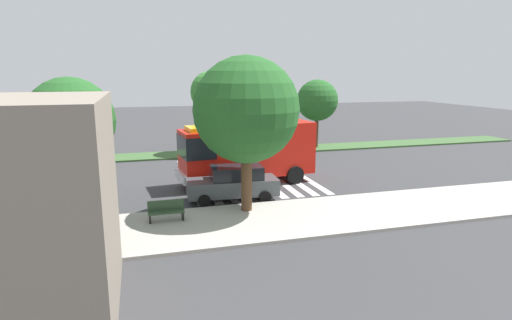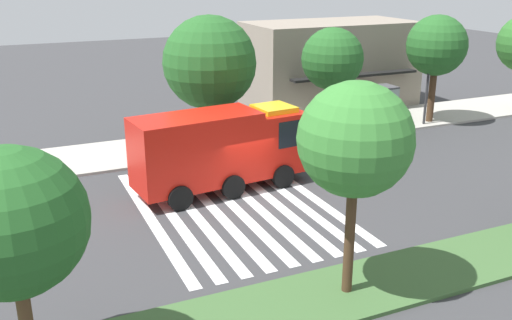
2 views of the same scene
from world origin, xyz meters
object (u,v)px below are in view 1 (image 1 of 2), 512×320
object	(u,v)px
sidewalk_tree_west	(71,121)
median_tree_west	(211,92)
bench_near_shelter	(95,217)
median_tree_far_west	(317,101)
median_tree_center	(70,105)
parked_car_west	(234,183)
bench_west_of_shelter	(166,211)
sidewalk_tree_far_west	(246,110)
fire_truck	(244,150)

from	to	relation	value
sidewalk_tree_west	median_tree_west	distance (m)	17.53
bench_near_shelter	median_tree_far_west	bearing A→B (deg)	-137.50
median_tree_center	median_tree_far_west	bearing A→B (deg)	180.00
median_tree_west	parked_car_west	bearing A→B (deg)	84.87
bench_near_shelter	bench_west_of_shelter	world-z (taller)	same
median_tree_center	bench_west_of_shelter	bearing A→B (deg)	110.13
median_tree_far_west	median_tree_center	xyz separation A→B (m)	(19.94, -0.00, 0.00)
sidewalk_tree_far_west	median_tree_center	size ratio (longest dim) A/B	1.24
bench_near_shelter	sidewalk_tree_west	size ratio (longest dim) A/B	0.25
fire_truck	sidewalk_tree_west	bearing A→B (deg)	25.05
median_tree_center	median_tree_west	bearing A→B (deg)	-180.00
parked_car_west	median_tree_west	distance (m)	13.79
bench_near_shelter	median_tree_center	world-z (taller)	median_tree_center
sidewalk_tree_west	median_tree_center	world-z (taller)	sidewalk_tree_west
fire_truck	median_tree_far_west	bearing A→B (deg)	-138.68
fire_truck	bench_west_of_shelter	world-z (taller)	fire_truck
bench_west_of_shelter	sidewalk_tree_far_west	world-z (taller)	sidewalk_tree_far_west
median_tree_center	fire_truck	bearing A→B (deg)	137.43
parked_car_west	bench_near_shelter	distance (m)	7.21
median_tree_west	sidewalk_tree_far_west	bearing A→B (deg)	86.16
bench_west_of_shelter	median_tree_west	bearing A→B (deg)	-107.20
fire_truck	parked_car_west	world-z (taller)	fire_truck
sidewalk_tree_west	median_tree_far_west	xyz separation A→B (m)	(-17.86, -15.30, -0.42)
parked_car_west	sidewalk_tree_far_west	bearing A→B (deg)	97.08
bench_near_shelter	sidewalk_tree_far_west	size ratio (longest dim) A/B	0.22
fire_truck	sidewalk_tree_far_west	world-z (taller)	sidewalk_tree_far_west
fire_truck	median_tree_west	bearing A→B (deg)	-95.11
fire_truck	bench_near_shelter	size ratio (longest dim) A/B	5.28
bench_west_of_shelter	median_tree_far_west	size ratio (longest dim) A/B	0.27
parked_car_west	median_tree_far_west	bearing A→B (deg)	-125.44
bench_near_shelter	bench_west_of_shelter	bearing A→B (deg)	180.00
bench_west_of_shelter	sidewalk_tree_far_west	bearing A→B (deg)	-173.46
fire_truck	bench_west_of_shelter	bearing A→B (deg)	42.39
median_tree_far_west	median_tree_center	size ratio (longest dim) A/B	1.00
bench_near_shelter	median_tree_far_west	xyz separation A→B (m)	(-17.18, -15.74, 3.67)
median_tree_far_west	median_tree_west	world-z (taller)	median_tree_west
parked_car_west	median_tree_far_west	distance (m)	17.10
fire_truck	median_tree_center	size ratio (longest dim) A/B	1.43
sidewalk_tree_far_west	sidewalk_tree_west	world-z (taller)	sidewalk_tree_far_west
parked_car_west	median_tree_center	distance (m)	16.50
bench_west_of_shelter	median_tree_far_west	xyz separation A→B (m)	(-14.17, -15.74, 3.67)
sidewalk_tree_far_west	sidewalk_tree_west	xyz separation A→B (m)	(7.53, 0.00, -0.28)
fire_truck	sidewalk_tree_west	distance (m)	10.58
sidewalk_tree_far_west	median_tree_center	world-z (taller)	sidewalk_tree_far_west
median_tree_far_west	sidewalk_tree_far_west	bearing A→B (deg)	55.98
fire_truck	sidewalk_tree_west	world-z (taller)	sidewalk_tree_west
sidewalk_tree_far_west	median_tree_west	distance (m)	15.34
sidewalk_tree_far_west	median_tree_center	bearing A→B (deg)	-57.85
bench_near_shelter	sidewalk_tree_west	bearing A→B (deg)	-33.12
median_tree_far_west	median_tree_west	size ratio (longest dim) A/B	0.89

